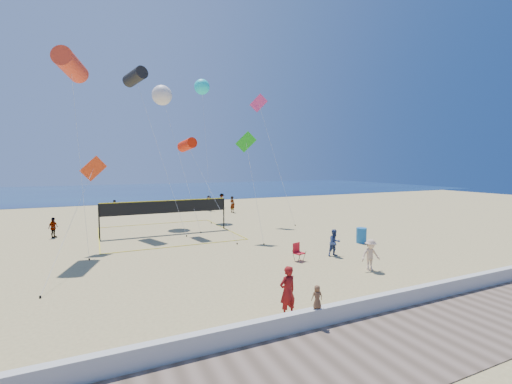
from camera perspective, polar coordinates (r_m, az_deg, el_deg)
name	(u,v)px	position (r m, az deg, el deg)	size (l,w,h in m)	color
ground	(276,294)	(14.46, 3.40, -16.59)	(120.00, 120.00, 0.00)	tan
ocean	(132,191)	(74.32, -19.96, 0.19)	(140.00, 50.00, 0.03)	#112051
seawall	(320,316)	(12.00, 10.66, -19.69)	(32.00, 0.30, 0.60)	#BABAB5
boardwalk	(364,356)	(10.74, 17.49, -24.58)	(32.00, 3.60, 0.03)	brown
woman	(287,292)	(12.21, 5.27, -16.19)	(0.65, 0.43, 1.78)	maroon
toddler	(317,297)	(11.66, 10.15, -16.82)	(0.37, 0.24, 0.75)	brown
bystander_a	(335,243)	(20.30, 12.96, -8.23)	(0.75, 0.58, 1.54)	navy
bystander_b	(371,255)	(18.08, 18.55, -9.91)	(1.01, 0.58, 1.56)	#D8B090
far_person_0	(53,228)	(28.69, -30.72, -5.11)	(0.86, 0.36, 1.47)	gray
far_person_1	(209,203)	(39.65, -7.86, -1.84)	(1.62, 0.52, 1.74)	gray
far_person_2	(232,204)	(37.87, -3.96, -2.06)	(0.66, 0.43, 1.80)	gray
far_person_3	(115,207)	(39.51, -22.44, -2.33)	(0.73, 0.57, 1.51)	gray
far_person_4	(222,200)	(42.42, -5.72, -1.42)	(1.12, 0.64, 1.74)	gray
camp_chair	(298,251)	(19.06, 6.98, -9.70)	(0.63, 0.74, 1.07)	red
trash_barrel	(361,235)	(24.17, 17.15, -6.92)	(0.67, 0.67, 1.01)	#195FA4
volleyball_net	(166,211)	(26.99, -14.76, -3.00)	(9.61, 9.47, 2.55)	black
kite_0	(71,65)	(24.55, -28.50, 18.07)	(1.96, 4.78, 11.97)	red
kite_1	(135,77)	(29.65, -19.49, 17.63)	(3.79, 5.55, 12.74)	black
kite_2	(187,145)	(26.70, -11.40, 7.70)	(2.58, 6.32, 7.28)	red
kite_3	(92,173)	(22.96, -25.73, 2.84)	(2.82, 8.30, 5.80)	#F74014
kite_4	(247,147)	(24.26, -1.53, 7.49)	(1.38, 3.03, 7.61)	green
kite_5	(261,110)	(31.74, 0.79, 13.52)	(2.59, 3.97, 11.66)	#ED387D
kite_6	(162,95)	(32.81, -15.41, 15.28)	(2.67, 7.41, 12.33)	silver
kite_7	(202,87)	(35.69, -9.00, 16.91)	(1.61, 5.12, 13.68)	#19EAE8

